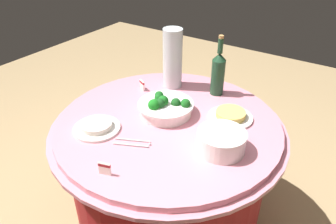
# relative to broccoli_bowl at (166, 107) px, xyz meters

# --- Properties ---
(ground_plane) EXTENTS (6.00, 6.00, 0.00)m
(ground_plane) POSITION_rel_broccoli_bowl_xyz_m (-0.05, 0.05, -0.78)
(ground_plane) COLOR tan
(buffet_table) EXTENTS (1.16, 1.16, 0.74)m
(buffet_table) POSITION_rel_broccoli_bowl_xyz_m (-0.05, 0.05, -0.40)
(buffet_table) COLOR maroon
(buffet_table) RESTS_ON ground_plane
(broccoli_bowl) EXTENTS (0.28, 0.28, 0.11)m
(broccoli_bowl) POSITION_rel_broccoli_bowl_xyz_m (0.00, 0.00, 0.00)
(broccoli_bowl) COLOR white
(broccoli_bowl) RESTS_ON buffet_table
(plate_stack) EXTENTS (0.21, 0.21, 0.09)m
(plate_stack) POSITION_rel_broccoli_bowl_xyz_m (-0.36, 0.11, 0.01)
(plate_stack) COLOR white
(plate_stack) RESTS_ON buffet_table
(wine_bottle) EXTENTS (0.07, 0.07, 0.34)m
(wine_bottle) POSITION_rel_broccoli_bowl_xyz_m (-0.12, -0.34, 0.09)
(wine_bottle) COLOR #1B4027
(wine_bottle) RESTS_ON buffet_table
(decorative_fruit_vase) EXTENTS (0.11, 0.11, 0.34)m
(decorative_fruit_vase) POSITION_rel_broccoli_bowl_xyz_m (0.14, -0.28, 0.12)
(decorative_fruit_vase) COLOR silver
(decorative_fruit_vase) RESTS_ON buffet_table
(serving_tongs) EXTENTS (0.16, 0.11, 0.01)m
(serving_tongs) POSITION_rel_broccoli_bowl_xyz_m (-0.02, 0.28, -0.03)
(serving_tongs) COLOR silver
(serving_tongs) RESTS_ON buffet_table
(food_plate_noodles) EXTENTS (0.22, 0.22, 0.04)m
(food_plate_noodles) POSITION_rel_broccoli_bowl_xyz_m (-0.29, -0.14, -0.02)
(food_plate_noodles) COLOR white
(food_plate_noodles) RESTS_ON buffet_table
(food_plate_rice) EXTENTS (0.22, 0.22, 0.04)m
(food_plate_rice) POSITION_rel_broccoli_bowl_xyz_m (0.19, 0.29, -0.02)
(food_plate_rice) COLOR white
(food_plate_rice) RESTS_ON buffet_table
(label_placard_front) EXTENTS (0.05, 0.03, 0.05)m
(label_placard_front) POSITION_rel_broccoli_bowl_xyz_m (0.26, -0.14, -0.01)
(label_placard_front) COLOR white
(label_placard_front) RESTS_ON buffet_table
(label_placard_mid) EXTENTS (0.05, 0.02, 0.05)m
(label_placard_mid) POSITION_rel_broccoli_bowl_xyz_m (-0.05, 0.50, -0.01)
(label_placard_mid) COLOR white
(label_placard_mid) RESTS_ON buffet_table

